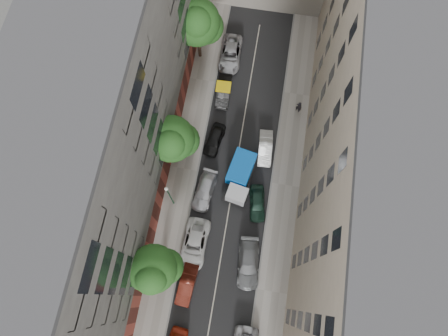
% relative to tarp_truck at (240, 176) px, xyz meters
% --- Properties ---
extents(ground, '(120.00, 120.00, 0.00)m').
position_rel_tarp_truck_xyz_m(ground, '(-0.60, 0.25, -1.38)').
color(ground, '#4C4C49').
rests_on(ground, ground).
extents(road_surface, '(8.00, 44.00, 0.02)m').
position_rel_tarp_truck_xyz_m(road_surface, '(-0.60, 0.25, -1.37)').
color(road_surface, black).
rests_on(road_surface, ground).
extents(sidewalk_left, '(3.00, 44.00, 0.15)m').
position_rel_tarp_truck_xyz_m(sidewalk_left, '(-6.10, 0.25, -1.31)').
color(sidewalk_left, gray).
rests_on(sidewalk_left, ground).
extents(sidewalk_right, '(3.00, 44.00, 0.15)m').
position_rel_tarp_truck_xyz_m(sidewalk_right, '(4.90, 0.25, -1.31)').
color(sidewalk_right, gray).
rests_on(sidewalk_right, ground).
extents(building_left, '(8.00, 44.00, 20.00)m').
position_rel_tarp_truck_xyz_m(building_left, '(-11.60, 0.25, 8.62)').
color(building_left, '#494744').
rests_on(building_left, ground).
extents(building_right, '(8.00, 44.00, 20.00)m').
position_rel_tarp_truck_xyz_m(building_right, '(10.40, 0.25, 8.62)').
color(building_right, tan).
rests_on(building_right, ground).
extents(tarp_truck, '(3.11, 5.78, 2.51)m').
position_rel_tarp_truck_xyz_m(tarp_truck, '(0.00, 0.00, 0.00)').
color(tarp_truck, black).
rests_on(tarp_truck, ground).
extents(car_left_1, '(1.76, 4.21, 1.35)m').
position_rel_tarp_truck_xyz_m(car_left_1, '(-3.40, -11.52, -0.71)').
color(car_left_1, '#4C170F').
rests_on(car_left_1, ground).
extents(car_left_2, '(2.58, 5.36, 1.47)m').
position_rel_tarp_truck_xyz_m(car_left_2, '(-3.40, -7.55, -0.65)').
color(car_left_2, silver).
rests_on(car_left_2, ground).
extents(car_left_3, '(2.42, 4.78, 1.33)m').
position_rel_tarp_truck_xyz_m(car_left_3, '(-3.40, -1.95, -0.72)').
color(car_left_3, '#B9B9BE').
rests_on(car_left_3, ground).
extents(car_left_4, '(2.24, 4.16, 1.34)m').
position_rel_tarp_truck_xyz_m(car_left_4, '(-3.40, 3.92, -0.71)').
color(car_left_4, black).
rests_on(car_left_4, ground).
extents(car_left_5, '(1.64, 4.29, 1.40)m').
position_rel_tarp_truck_xyz_m(car_left_5, '(-3.40, 9.85, -0.69)').
color(car_left_5, black).
rests_on(car_left_5, ground).
extents(car_left_6, '(2.60, 5.41, 1.49)m').
position_rel_tarp_truck_xyz_m(car_left_6, '(-3.40, 14.85, -0.64)').
color(car_left_6, '#AFAEB3').
rests_on(car_left_6, ground).
extents(car_right_1, '(2.61, 5.34, 1.49)m').
position_rel_tarp_truck_xyz_m(car_right_1, '(2.20, -8.55, -0.64)').
color(car_right_1, slate).
rests_on(car_right_1, ground).
extents(car_right_2, '(2.21, 4.17, 1.35)m').
position_rel_tarp_truck_xyz_m(car_right_2, '(2.21, -2.35, -0.71)').
color(car_right_2, '#142E22').
rests_on(car_right_2, ground).
extents(car_right_3, '(1.73, 4.19, 1.35)m').
position_rel_tarp_truck_xyz_m(car_right_3, '(2.20, 3.85, -0.71)').
color(car_right_3, silver).
rests_on(car_right_3, ground).
extents(tree_near, '(4.71, 4.34, 7.96)m').
position_rel_tarp_truck_xyz_m(tree_near, '(-5.97, -10.89, 4.17)').
color(tree_near, '#382619').
rests_on(tree_near, sidewalk_left).
extents(tree_mid, '(4.94, 4.60, 8.00)m').
position_rel_tarp_truck_xyz_m(tree_mid, '(-6.90, 1.20, 4.12)').
color(tree_mid, '#382619').
rests_on(tree_mid, sidewalk_left).
extents(tree_far, '(5.29, 5.02, 8.69)m').
position_rel_tarp_truck_xyz_m(tree_far, '(-6.90, 14.34, 4.58)').
color(tree_far, '#382619').
rests_on(tree_far, sidewalk_left).
extents(lamp_post, '(0.36, 0.36, 5.94)m').
position_rel_tarp_truck_xyz_m(lamp_post, '(-6.40, -3.68, 2.47)').
color(lamp_post, '#195733').
rests_on(lamp_post, sidewalk_left).
extents(pedestrian, '(0.81, 0.69, 1.88)m').
position_rel_tarp_truck_xyz_m(pedestrian, '(5.20, 9.15, -0.29)').
color(pedestrian, black).
rests_on(pedestrian, sidewalk_right).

